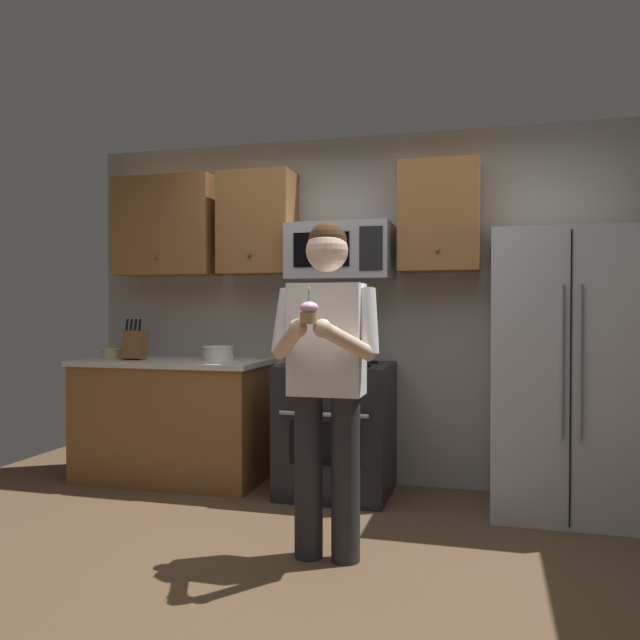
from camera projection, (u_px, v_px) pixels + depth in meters
name	position (u px, v px, depth m)	size (l,w,h in m)	color
ground_plane	(302.00, 573.00, 3.15)	(6.00, 6.00, 0.00)	brown
wall_back	(368.00, 310.00, 4.82)	(4.40, 0.10, 2.60)	gray
oven_range	(336.00, 429.00, 4.49)	(0.76, 0.70, 0.93)	black
microwave	(340.00, 252.00, 4.58)	(0.74, 0.41, 0.40)	#9EA0A5
refrigerator	(564.00, 373.00, 4.06)	(0.90, 0.75, 1.80)	#B7BABF
cabinet_row_upper	(267.00, 223.00, 4.78)	(2.78, 0.36, 0.76)	brown
counter_left	(171.00, 420.00, 4.85)	(1.44, 0.66, 0.92)	brown
knife_block	(135.00, 345.00, 4.86)	(0.16, 0.15, 0.32)	brown
bowl_large_white	(218.00, 353.00, 4.79)	(0.23, 0.23, 0.11)	white
bowl_small_colored	(112.00, 353.00, 4.99)	(0.16, 0.16, 0.07)	beige
person	(326.00, 369.00, 3.30)	(0.60, 0.48, 1.76)	#262628
cupcake	(309.00, 312.00, 2.98)	(0.09, 0.09, 0.17)	#A87F56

